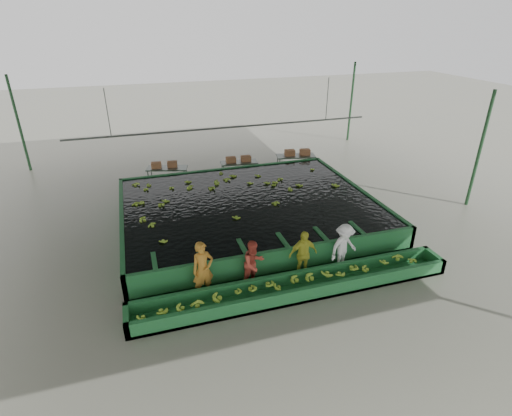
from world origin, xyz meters
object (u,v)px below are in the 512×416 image
object	(u,v)px
sorting_trough	(297,287)
worker_a	(203,270)
worker_b	(254,264)
packing_table_left	(168,176)
box_stack_left	(165,167)
box_stack_mid	(238,162)
flotation_tank	(249,210)
box_stack_right	(297,155)
packing_table_mid	(239,170)
packing_table_right	(295,164)
worker_d	(344,247)
worker_c	(303,254)

from	to	relation	value
sorting_trough	worker_a	bearing A→B (deg)	163.32
worker_b	packing_table_left	distance (m)	9.32
box_stack_left	box_stack_mid	distance (m)	3.72
flotation_tank	box_stack_right	world-z (taller)	box_stack_right
worker_a	packing_table_mid	size ratio (longest dim) A/B	0.97
box_stack_left	box_stack_mid	bearing A→B (deg)	-3.10
sorting_trough	box_stack_right	bearing A→B (deg)	67.30
worker_b	packing_table_right	world-z (taller)	worker_b
worker_a	box_stack_left	xyz separation A→B (m)	(-0.17, 9.25, -0.01)
worker_b	packing_table_right	xyz separation A→B (m)	(5.10, 8.92, -0.33)
worker_d	packing_table_right	world-z (taller)	worker_d
worker_b	box_stack_mid	bearing A→B (deg)	56.71
packing_table_left	box_stack_mid	distance (m)	3.63
box_stack_right	worker_a	bearing A→B (deg)	-126.99
worker_b	box_stack_right	xyz separation A→B (m)	(5.20, 8.97, 0.13)
worker_a	worker_d	world-z (taller)	worker_a
packing_table_mid	packing_table_right	size ratio (longest dim) A/B	0.92
worker_a	worker_d	bearing A→B (deg)	-11.74
worker_c	box_stack_mid	bearing A→B (deg)	85.60
packing_table_left	packing_table_mid	xyz separation A→B (m)	(3.62, -0.15, -0.02)
worker_a	box_stack_left	world-z (taller)	worker_a
worker_b	sorting_trough	bearing A→B (deg)	-56.62
worker_d	box_stack_mid	world-z (taller)	worker_d
box_stack_left	worker_c	bearing A→B (deg)	-70.02
worker_a	worker_b	distance (m)	1.56
flotation_tank	worker_b	distance (m)	4.46
worker_a	box_stack_mid	bearing A→B (deg)	56.92
flotation_tank	box_stack_left	size ratio (longest dim) A/B	8.04
flotation_tank	packing_table_right	xyz separation A→B (m)	(3.98, 4.62, 0.01)
worker_a	packing_table_left	size ratio (longest dim) A/B	0.93
worker_c	box_stack_right	xyz separation A→B (m)	(3.57, 8.97, 0.10)
flotation_tank	sorting_trough	size ratio (longest dim) A/B	1.00
worker_b	packing_table_mid	world-z (taller)	worker_b
sorting_trough	packing_table_right	world-z (taller)	packing_table_right
worker_c	box_stack_mid	distance (m)	9.06
box_stack_left	packing_table_left	bearing A→B (deg)	-36.92
worker_a	box_stack_left	bearing A→B (deg)	79.34
packing_table_left	packing_table_right	world-z (taller)	packing_table_right
packing_table_mid	packing_table_right	distance (m)	3.10
sorting_trough	worker_b	size ratio (longest dim) A/B	6.33
worker_c	sorting_trough	bearing A→B (deg)	-125.17
worker_a	packing_table_mid	xyz separation A→B (m)	(3.55, 9.02, -0.48)
sorting_trough	packing_table_left	xyz separation A→B (m)	(-2.74, 9.97, 0.19)
packing_table_mid	box_stack_left	size ratio (longest dim) A/B	1.50
flotation_tank	worker_d	size ratio (longest dim) A/B	6.09
worker_c	packing_table_left	size ratio (longest dim) A/B	0.84
flotation_tank	worker_c	world-z (taller)	worker_c
worker_d	worker_c	bearing A→B (deg)	163.10
worker_b	packing_table_mid	size ratio (longest dim) A/B	0.85
worker_c	box_stack_mid	world-z (taller)	worker_c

